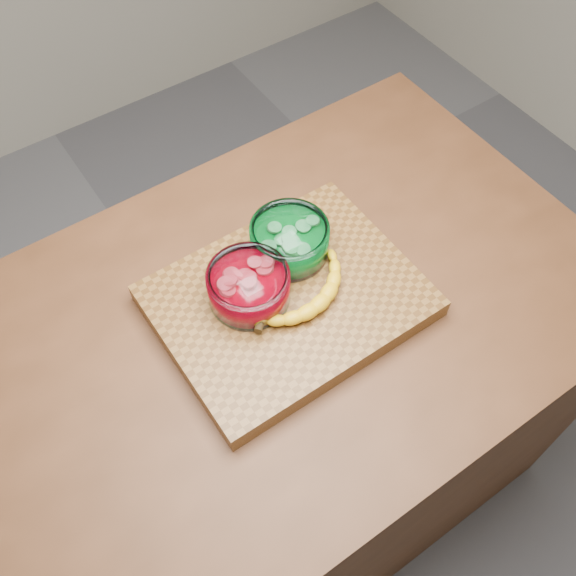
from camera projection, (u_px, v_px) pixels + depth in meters
ground at (288, 470)px, 1.90m from camera, size 3.50×3.50×0.00m
counter at (288, 408)px, 1.53m from camera, size 1.20×0.80×0.90m
cutting_board at (288, 301)px, 1.14m from camera, size 0.45×0.35×0.04m
bowl_red at (249, 286)px, 1.10m from camera, size 0.14×0.14×0.07m
bowl_green at (290, 240)px, 1.15m from camera, size 0.14×0.14×0.07m
banana at (303, 293)px, 1.11m from camera, size 0.23×0.13×0.03m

